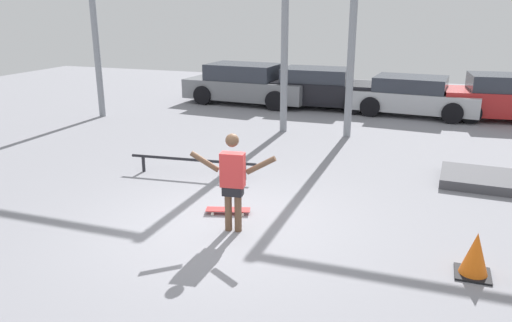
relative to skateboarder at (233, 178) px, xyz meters
The scene contains 10 objects.
ground_plane 0.93m from the skateboarder, 154.28° to the left, with size 36.00×36.00×0.00m, color gray.
skateboarder is the anchor object (origin of this frame).
skateboard 1.09m from the skateboarder, 119.54° to the left, with size 0.79×0.42×0.08m.
grind_rail 2.94m from the skateboarder, 129.28° to the left, with size 2.75×0.32×0.38m.
canopy_support_left 8.33m from the skateboarder, 122.38° to the left, with size 6.34×0.20×5.80m.
parked_car_grey 11.00m from the skateboarder, 109.39° to the left, with size 4.67×2.21×1.43m.
parked_car_black 10.59m from the skateboarder, 95.29° to the left, with size 4.14×1.98×1.37m.
parked_car_silver 10.53m from the skateboarder, 77.85° to the left, with size 4.18×2.23×1.25m.
parked_car_red 11.62m from the skateboarder, 64.11° to the left, with size 4.15×2.16×1.42m.
traffic_cone 3.58m from the skateboarder, ahead, with size 0.46×0.46×0.61m.
Camera 1 is at (3.00, -6.85, 3.42)m, focal length 35.00 mm.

